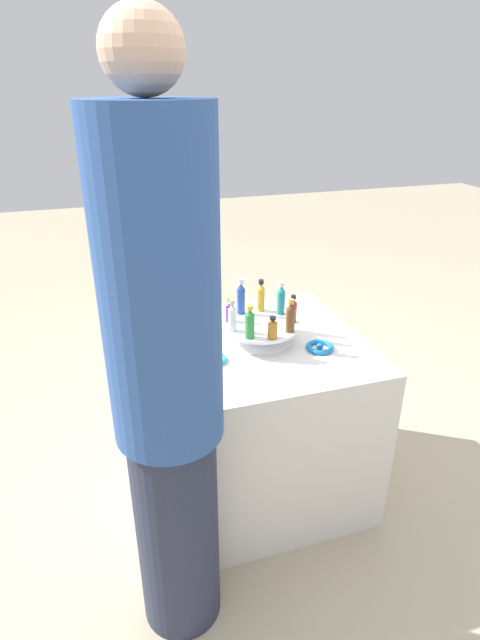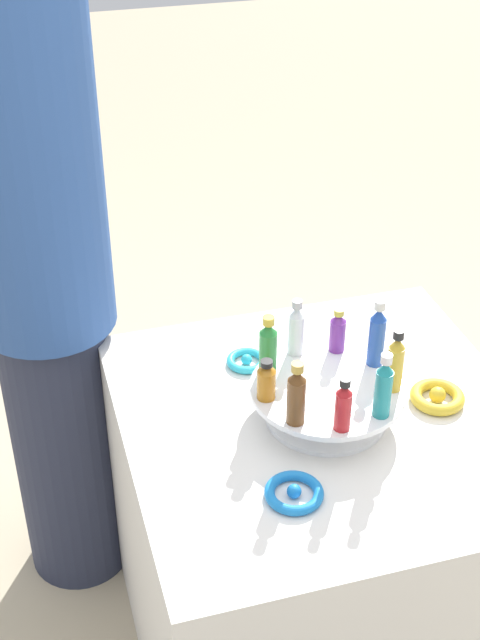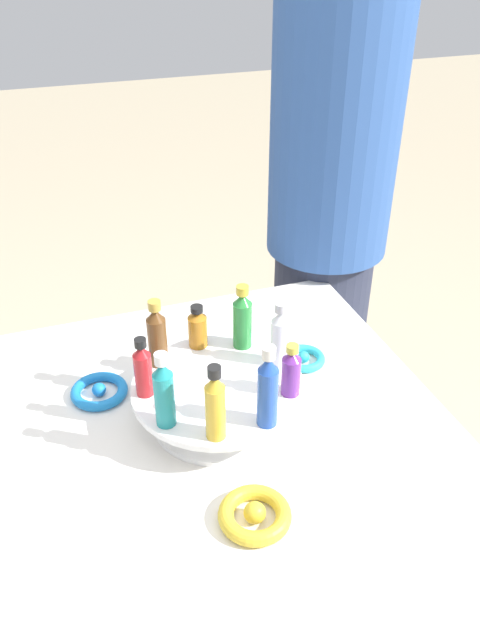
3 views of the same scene
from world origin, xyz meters
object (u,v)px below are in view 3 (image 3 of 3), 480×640
at_px(bottle_amber, 196,328).
at_px(ribbon_bow_teal, 304,358).
at_px(bottle_blue, 268,390).
at_px(bottle_clear, 280,336).
at_px(bottle_brown, 157,336).
at_px(ribbon_bow_gold, 255,514).
at_px(bottle_teal, 164,393).
at_px(ribbon_bow_blue, 99,391).
at_px(bottle_gold, 215,405).
at_px(display_stand, 218,399).
at_px(bottle_green, 242,319).
at_px(person_figure, 330,191).
at_px(bottle_red, 143,369).
at_px(bottle_purple, 291,372).

relative_size(bottle_amber, ribbon_bow_teal, 0.99).
bearing_deg(bottle_blue, bottle_amber, -168.91).
relative_size(bottle_clear, bottle_amber, 1.47).
distance_m(bottle_brown, ribbon_bow_gold, 0.36).
relative_size(bottle_teal, ribbon_bow_blue, 1.28).
bearing_deg(bottle_brown, bottle_gold, 11.09).
relative_size(display_stand, ribbon_bow_blue, 2.84).
height_order(bottle_green, bottle_amber, bottle_green).
xyz_separation_m(ribbon_bow_blue, person_figure, (-0.36, 0.64, 0.18)).
distance_m(bottle_blue, bottle_amber, 0.25).
bearing_deg(person_figure, bottle_red, -8.12).
bearing_deg(bottle_teal, bottle_green, 131.09).
height_order(bottle_purple, bottle_teal, bottle_teal).
relative_size(bottle_amber, ribbon_bow_blue, 0.81).
distance_m(bottle_amber, ribbon_bow_teal, 0.24).
distance_m(display_stand, person_figure, 0.68).
xyz_separation_m(bottle_purple, ribbon_bow_gold, (0.17, -0.13, -0.11)).
bearing_deg(display_stand, ribbon_bow_gold, -4.35).
distance_m(bottle_purple, bottle_teal, 0.22).
bearing_deg(ribbon_bow_teal, display_stand, -64.35).
bearing_deg(display_stand, ribbon_bow_teal, 115.65).
height_order(display_stand, ribbon_bow_blue, display_stand).
bearing_deg(bottle_gold, display_stand, 161.09).
distance_m(bottle_amber, bottle_brown, 0.09).
bearing_deg(ribbon_bow_teal, person_figure, 149.13).
distance_m(bottle_amber, ribbon_bow_gold, 0.37).
distance_m(display_stand, ribbon_bow_blue, 0.24).
bearing_deg(ribbon_bow_gold, bottle_clear, 151.40).
bearing_deg(bottle_blue, bottle_teal, -108.91).
distance_m(ribbon_bow_teal, person_figure, 0.49).
height_order(display_stand, bottle_amber, bottle_amber).
relative_size(bottle_clear, bottle_gold, 0.93).
bearing_deg(ribbon_bow_teal, bottle_red, -76.23).
xyz_separation_m(bottle_brown, person_figure, (-0.40, 0.53, 0.05)).
bearing_deg(bottle_amber, display_stand, 1.09).
relative_size(bottle_purple, bottle_red, 0.88).
relative_size(bottle_amber, bottle_brown, 0.65).
relative_size(bottle_purple, bottle_amber, 1.15).
bearing_deg(bottle_blue, bottle_green, 171.09).
bearing_deg(bottle_clear, bottle_purple, -8.91).
height_order(bottle_gold, ribbon_bow_teal, bottle_gold).
bearing_deg(bottle_blue, bottle_purple, 131.09).
height_order(bottle_blue, bottle_purple, bottle_blue).
bearing_deg(ribbon_bow_gold, bottle_amber, 177.54).
bearing_deg(bottle_purple, bottle_blue, -48.91).
relative_size(display_stand, bottle_gold, 2.24).
xyz_separation_m(bottle_amber, ribbon_bow_teal, (0.02, 0.21, -0.11)).
distance_m(bottle_clear, bottle_gold, 0.22).
distance_m(bottle_blue, ribbon_bow_teal, 0.31).
xyz_separation_m(bottle_clear, ribbon_bow_blue, (-0.11, -0.32, -0.12)).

